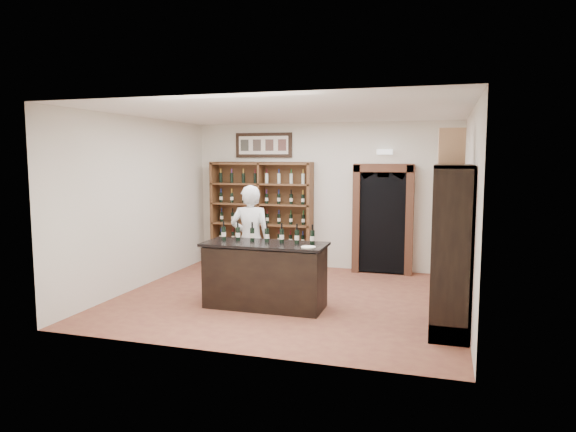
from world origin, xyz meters
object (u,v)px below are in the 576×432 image
at_px(wine_shelf, 262,214).
at_px(tasting_counter, 265,276).
at_px(side_cabinet, 453,275).
at_px(wine_crate, 452,146).
at_px(counter_bottle_0, 224,233).
at_px(shopkeeper, 251,240).

distance_m(wine_shelf, tasting_counter, 3.19).
bearing_deg(side_cabinet, wine_shelf, 139.79).
xyz_separation_m(side_cabinet, wine_crate, (-0.06, 0.30, 1.69)).
xyz_separation_m(counter_bottle_0, wine_crate, (3.38, -0.09, 1.33)).
distance_m(tasting_counter, side_cabinet, 2.75).
bearing_deg(counter_bottle_0, wine_crate, -1.59).
bearing_deg(side_cabinet, shopkeeper, 163.42).
bearing_deg(wine_shelf, wine_crate, -37.95).
distance_m(shopkeeper, wine_crate, 3.55).
bearing_deg(tasting_counter, wine_crate, -0.02).
bearing_deg(wine_shelf, shopkeeper, -74.86).
relative_size(wine_shelf, counter_bottle_0, 7.33).
relative_size(wine_shelf, side_cabinet, 1.00).
bearing_deg(tasting_counter, side_cabinet, -6.28).
xyz_separation_m(tasting_counter, wine_crate, (2.66, -0.00, 1.95)).
distance_m(wine_shelf, side_cabinet, 5.02).
height_order(tasting_counter, shopkeeper, shopkeeper).
bearing_deg(tasting_counter, wine_shelf, 110.56).
distance_m(wine_shelf, wine_crate, 4.96).
height_order(wine_shelf, shopkeeper, wine_shelf).
xyz_separation_m(shopkeeper, wine_crate, (3.14, -0.66, 1.52)).
xyz_separation_m(wine_shelf, side_cabinet, (3.82, -3.23, -0.35)).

